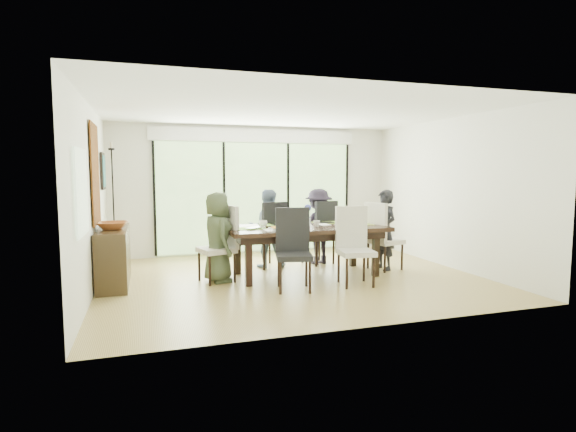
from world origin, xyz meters
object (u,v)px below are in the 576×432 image
object	(u,v)px
chair_near_left	(294,249)
cup_a	(263,224)
person_far_left	(267,228)
chair_far_left	(267,234)
cup_c	(347,221)
laptop	(258,228)
bowl	(112,226)
chair_right_end	(385,236)
vase	(308,222)
cup_b	(317,224)
chair_far_right	(318,232)
chair_near_right	(356,246)
chair_left_end	(216,244)
person_left_end	(218,237)
person_right_end	(384,230)
person_far_right	(318,226)
sideboard	(114,256)
table_top	(306,228)

from	to	relation	value
chair_near_left	cup_a	xyz separation A→B (m)	(-0.20, 1.02, 0.27)
chair_near_left	person_far_left	xyz separation A→B (m)	(0.05, 1.70, 0.10)
chair_far_left	cup_c	size ratio (longest dim) A/B	8.87
laptop	bowl	distance (m)	2.22
chair_right_end	chair_far_left	size ratio (longest dim) A/B	1.00
vase	cup_b	size ratio (longest dim) A/B	1.20
chair_right_end	chair_far_right	xyz separation A→B (m)	(-0.95, 0.85, 0.00)
chair_near_left	chair_near_right	distance (m)	1.00
person_far_left	chair_left_end	bearing A→B (deg)	49.77
person_left_end	bowl	xyz separation A→B (m)	(-1.56, 0.23, 0.21)
person_right_end	laptop	world-z (taller)	person_right_end
chair_far_right	person_left_end	world-z (taller)	person_left_end
person_right_end	cup_a	bearing A→B (deg)	-102.09
vase	person_left_end	bearing A→B (deg)	-178.13
person_left_end	person_far_left	xyz separation A→B (m)	(1.03, 0.83, 0.00)
person_far_left	laptop	xyz separation A→B (m)	(-0.40, -0.93, 0.13)
person_far_right	sideboard	world-z (taller)	person_far_right
chair_far_left	chair_near_right	xyz separation A→B (m)	(0.95, -1.72, 0.00)
person_right_end	cup_c	distance (m)	0.71
person_left_end	chair_near_right	bearing A→B (deg)	-122.91
person_far_left	cup_a	world-z (taller)	person_far_left
person_far_right	vase	bearing A→B (deg)	48.17
vase	cup_b	bearing A→B (deg)	-56.31
chair_far_right	laptop	size ratio (longest dim) A/B	3.33
chair_near_right	cup_a	bearing A→B (deg)	146.78
chair_near_left	sideboard	xyz separation A→B (m)	(-2.54, 1.20, -0.17)
chair_near_right	person_far_left	distance (m)	1.95
person_right_end	sideboard	world-z (taller)	person_right_end
table_top	cup_b	size ratio (longest dim) A/B	24.00
chair_near_left	person_left_end	size ratio (longest dim) A/B	0.85
person_left_end	vase	xyz separation A→B (m)	(1.53, 0.05, 0.18)
person_far_left	laptop	distance (m)	1.02
cup_c	sideboard	xyz separation A→B (m)	(-3.84, 0.23, -0.45)
chair_far_left	sideboard	distance (m)	2.65
chair_right_end	person_far_left	size ratio (longest dim) A/B	0.85
cup_b	cup_a	bearing A→B (deg)	163.61
table_top	person_far_left	distance (m)	0.95
chair_left_end	person_far_right	xyz separation A→B (m)	(2.05, 0.83, 0.10)
chair_far_right	cup_a	distance (m)	1.46
sideboard	bowl	distance (m)	0.50
table_top	cup_a	size ratio (longest dim) A/B	19.35
chair_left_end	chair_right_end	xyz separation A→B (m)	(3.00, 0.00, 0.00)
table_top	chair_near_left	size ratio (longest dim) A/B	2.18
person_right_end	chair_left_end	bearing A→B (deg)	-98.16
person_left_end	bowl	distance (m)	1.59
bowl	chair_left_end	bearing A→B (deg)	-8.65
chair_near_right	chair_left_end	bearing A→B (deg)	163.64
person_right_end	sideboard	bearing A→B (deg)	-102.39
person_far_left	vase	distance (m)	0.94
chair_near_left	person_right_end	xyz separation A→B (m)	(1.98, 0.87, 0.10)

